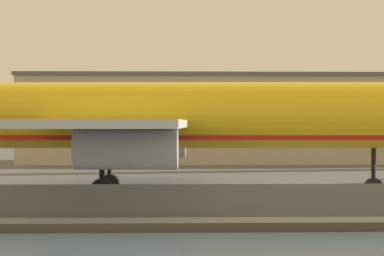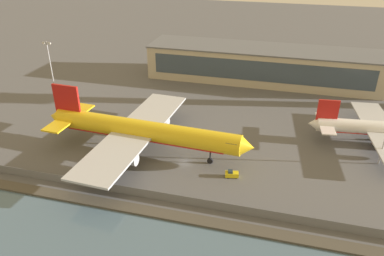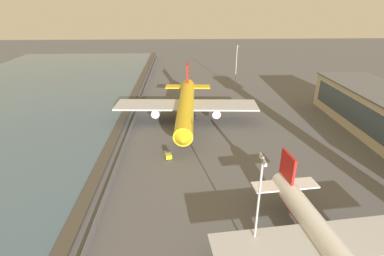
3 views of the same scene
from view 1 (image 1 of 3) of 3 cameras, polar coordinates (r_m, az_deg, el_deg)
ground_plane at (r=72.26m, az=6.68°, el=-4.39°), size 500.00×500.00×0.00m
shoreline_seawall at (r=52.15m, az=10.11°, el=-5.94°), size 320.00×3.00×0.50m
perimeter_fence at (r=56.46m, az=9.15°, el=-4.59°), size 280.00×0.10×2.21m
cargo_jet_yellow at (r=73.59m, az=-3.31°, el=0.62°), size 58.09×49.97×16.55m
terminal_building at (r=138.46m, az=7.79°, el=0.59°), size 88.42×19.63×13.11m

